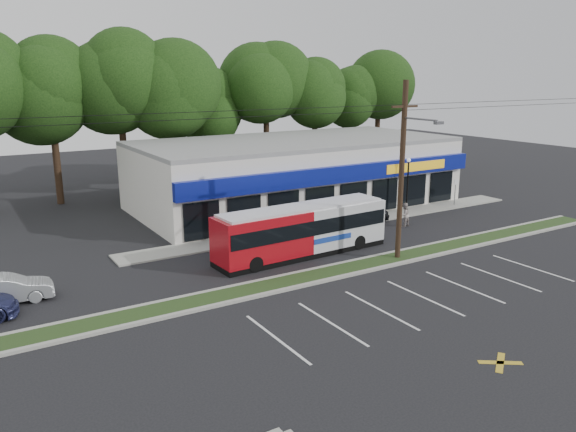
% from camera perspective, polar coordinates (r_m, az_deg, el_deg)
% --- Properties ---
extents(ground, '(120.00, 120.00, 0.00)m').
position_cam_1_polar(ground, '(30.27, 8.10, -5.78)').
color(ground, black).
rests_on(ground, ground).
extents(grass_strip, '(40.00, 1.60, 0.12)m').
position_cam_1_polar(grass_strip, '(30.97, 6.92, -5.16)').
color(grass_strip, '#213917').
rests_on(grass_strip, ground).
extents(curb_south, '(40.00, 0.25, 0.14)m').
position_cam_1_polar(curb_south, '(30.35, 7.92, -5.58)').
color(curb_south, '#9E9E93').
rests_on(curb_south, ground).
extents(curb_north, '(40.00, 0.25, 0.14)m').
position_cam_1_polar(curb_north, '(31.60, 5.96, -4.72)').
color(curb_north, '#9E9E93').
rests_on(curb_north, ground).
extents(sidewalk, '(32.00, 2.20, 0.10)m').
position_cam_1_polar(sidewalk, '(39.96, 5.42, -0.71)').
color(sidewalk, '#9E9E93').
rests_on(sidewalk, ground).
extents(strip_mall, '(25.00, 12.55, 5.30)m').
position_cam_1_polar(strip_mall, '(45.25, 0.73, 4.47)').
color(strip_mall, silver).
rests_on(strip_mall, ground).
extents(utility_pole, '(50.00, 2.77, 10.00)m').
position_cam_1_polar(utility_pole, '(31.43, 11.36, 5.03)').
color(utility_pole, black).
rests_on(utility_pole, ground).
extents(lamp_post, '(0.30, 0.30, 4.25)m').
position_cam_1_polar(lamp_post, '(43.06, 12.07, 3.69)').
color(lamp_post, black).
rests_on(lamp_post, ground).
extents(sign_post, '(0.45, 0.10, 2.23)m').
position_cam_1_polar(sign_post, '(46.67, 16.66, 2.81)').
color(sign_post, '#59595E').
rests_on(sign_post, ground).
extents(tree_line, '(46.76, 6.76, 11.83)m').
position_cam_1_polar(tree_line, '(52.77, -6.67, 12.06)').
color(tree_line, black).
rests_on(tree_line, ground).
extents(metrobus, '(11.00, 2.78, 2.94)m').
position_cam_1_polar(metrobus, '(32.55, 1.49, -1.35)').
color(metrobus, '#A40C15').
rests_on(metrobus, ground).
extents(car_dark, '(4.81, 2.36, 1.58)m').
position_cam_1_polar(car_dark, '(40.03, 7.10, 0.37)').
color(car_dark, black).
rests_on(car_dark, ground).
extents(car_silver, '(4.11, 1.78, 1.31)m').
position_cam_1_polar(car_silver, '(29.08, -26.65, -6.67)').
color(car_silver, '#9CA0A4').
rests_on(car_silver, ground).
extents(pedestrian_a, '(0.67, 0.47, 1.76)m').
position_cam_1_polar(pedestrian_a, '(39.07, 5.61, 0.20)').
color(pedestrian_a, beige).
rests_on(pedestrian_a, ground).
extents(pedestrian_b, '(0.87, 0.72, 1.66)m').
position_cam_1_polar(pedestrian_b, '(39.72, 11.75, 0.13)').
color(pedestrian_b, '#B7AAA4').
rests_on(pedestrian_b, ground).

